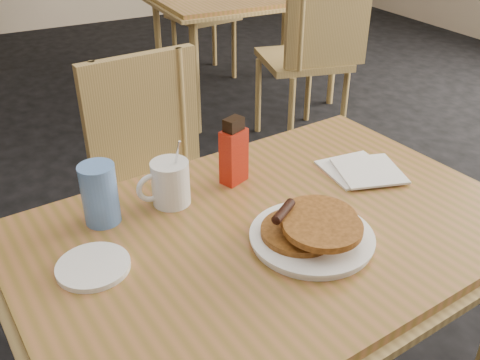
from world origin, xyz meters
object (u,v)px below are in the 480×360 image
object	(u,v)px
chair_neighbor_near	(314,44)
pancake_plate	(312,232)
blue_tumbler	(100,194)
main_table	(272,241)
coffee_mug	(169,182)
syrup_bottle	(234,153)
chair_main_far	(156,167)

from	to	relation	value
chair_neighbor_near	pancake_plate	world-z (taller)	chair_neighbor_near
chair_neighbor_near	blue_tumbler	xyz separation A→B (m)	(-1.54, -1.34, 0.21)
main_table	blue_tumbler	xyz separation A→B (m)	(-0.33, 0.20, 0.12)
coffee_mug	syrup_bottle	world-z (taller)	syrup_bottle
chair_main_far	pancake_plate	size ratio (longest dim) A/B	3.39
main_table	coffee_mug	bearing A→B (deg)	130.15
syrup_bottle	blue_tumbler	world-z (taller)	syrup_bottle
blue_tumbler	syrup_bottle	bearing A→B (deg)	2.77
chair_neighbor_near	blue_tumbler	world-z (taller)	chair_neighbor_near
chair_main_far	chair_neighbor_near	distance (m)	1.47
chair_neighbor_near	coffee_mug	world-z (taller)	chair_neighbor_near
syrup_bottle	coffee_mug	bearing A→B (deg)	163.99
chair_main_far	syrup_bottle	distance (m)	0.59
main_table	coffee_mug	xyz separation A→B (m)	(-0.17, 0.20, 0.10)
main_table	syrup_bottle	size ratio (longest dim) A/B	7.01
syrup_bottle	blue_tumbler	xyz separation A→B (m)	(-0.35, -0.02, -0.01)
coffee_mug	chair_neighbor_near	bearing A→B (deg)	57.44
chair_neighbor_near	pancake_plate	size ratio (longest dim) A/B	3.73
coffee_mug	syrup_bottle	size ratio (longest dim) A/B	0.97
pancake_plate	blue_tumbler	world-z (taller)	blue_tumbler
main_table	syrup_bottle	xyz separation A→B (m)	(0.02, 0.22, 0.13)
main_table	blue_tumbler	size ratio (longest dim) A/B	8.63
main_table	pancake_plate	size ratio (longest dim) A/B	4.57
coffee_mug	chair_main_far	bearing A→B (deg)	88.24
syrup_bottle	blue_tumbler	distance (m)	0.35
chair_neighbor_near	coffee_mug	bearing A→B (deg)	-121.46
coffee_mug	blue_tumbler	size ratio (longest dim) A/B	1.19
coffee_mug	blue_tumbler	distance (m)	0.17
main_table	coffee_mug	world-z (taller)	coffee_mug
coffee_mug	main_table	bearing A→B (deg)	-36.73
blue_tumbler	pancake_plate	bearing A→B (deg)	-37.52
pancake_plate	blue_tumbler	xyz separation A→B (m)	(-0.38, 0.29, 0.05)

